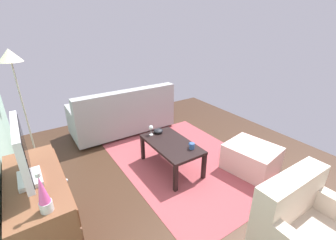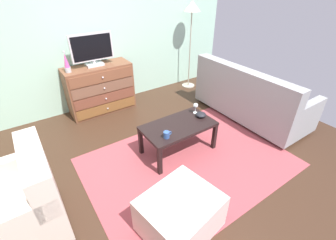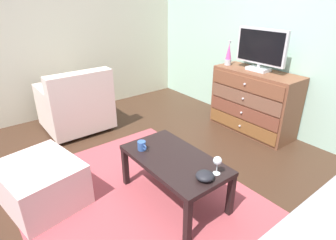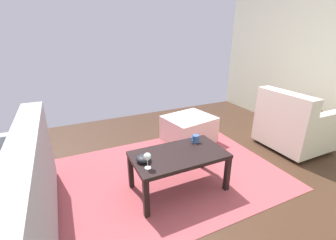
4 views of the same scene
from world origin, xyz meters
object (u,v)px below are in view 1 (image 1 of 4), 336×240
(mug, at_px, (192,146))
(standing_lamp, at_px, (12,67))
(armchair, at_px, (310,239))
(dresser, at_px, (44,214))
(coffee_table, at_px, (171,146))
(wine_glass, at_px, (151,128))
(lava_lamp, at_px, (43,195))
(couch_large, at_px, (123,115))
(bowl_decorative, at_px, (158,131))
(ottoman, at_px, (251,158))
(tv, at_px, (23,153))

(mug, distance_m, standing_lamp, 2.78)
(armchair, bearing_deg, dresser, 51.58)
(coffee_table, relative_size, wine_glass, 6.21)
(mug, bearing_deg, lava_lamp, 108.50)
(wine_glass, height_order, couch_large, couch_large)
(lava_lamp, xyz_separation_m, couch_large, (2.46, -1.61, -0.63))
(wine_glass, xyz_separation_m, standing_lamp, (1.15, 1.57, 0.92))
(bowl_decorative, distance_m, armchair, 2.33)
(armchair, bearing_deg, couch_large, 3.80)
(wine_glass, bearing_deg, mug, -158.60)
(wine_glass, relative_size, bowl_decorative, 1.08)
(couch_large, bearing_deg, lava_lamp, 146.89)
(wine_glass, bearing_deg, dresser, 117.10)
(lava_lamp, relative_size, ottoman, 0.47)
(tv, relative_size, couch_large, 0.36)
(dresser, distance_m, mug, 1.89)
(ottoman, bearing_deg, mug, 64.03)
(coffee_table, distance_m, armchair, 1.94)
(dresser, distance_m, ottoman, 2.73)
(mug, xyz_separation_m, bowl_decorative, (0.67, 0.14, -0.01))
(lava_lamp, height_order, ottoman, lava_lamp)
(couch_large, xyz_separation_m, ottoman, (-2.25, -1.06, -0.15))
(wine_glass, distance_m, ottoman, 1.57)
(tv, bearing_deg, lava_lamp, -171.46)
(ottoman, bearing_deg, lava_lamp, 94.66)
(dresser, relative_size, armchair, 1.31)
(dresser, xyz_separation_m, tv, (-0.02, 0.02, 0.69))
(lava_lamp, distance_m, couch_large, 3.01)
(armchair, bearing_deg, standing_lamp, 27.86)
(ottoman, height_order, standing_lamp, standing_lamp)
(ottoman, bearing_deg, tv, 85.17)
(bowl_decorative, xyz_separation_m, couch_large, (1.17, 0.10, -0.12))
(armchair, bearing_deg, coffee_table, 4.22)
(tv, xyz_separation_m, armchair, (-1.48, -1.91, -0.76))
(ottoman, xyz_separation_m, standing_lamp, (2.22, 2.66, 1.27))
(dresser, relative_size, coffee_table, 1.16)
(dresser, xyz_separation_m, couch_large, (2.00, -1.65, -0.07))
(standing_lamp, bearing_deg, mug, -134.78)
(tv, height_order, mug, tv)
(coffee_table, relative_size, couch_large, 0.50)
(bowl_decorative, height_order, armchair, armchair)
(tv, distance_m, armchair, 2.53)
(coffee_table, relative_size, armchair, 1.13)
(armchair, distance_m, ottoman, 1.50)
(lava_lamp, bearing_deg, coffee_table, -61.88)
(wine_glass, distance_m, couch_large, 1.19)
(lava_lamp, height_order, armchair, lava_lamp)
(dresser, bearing_deg, standing_lamp, -1.41)
(mug, relative_size, standing_lamp, 0.07)
(tv, relative_size, wine_glass, 4.39)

